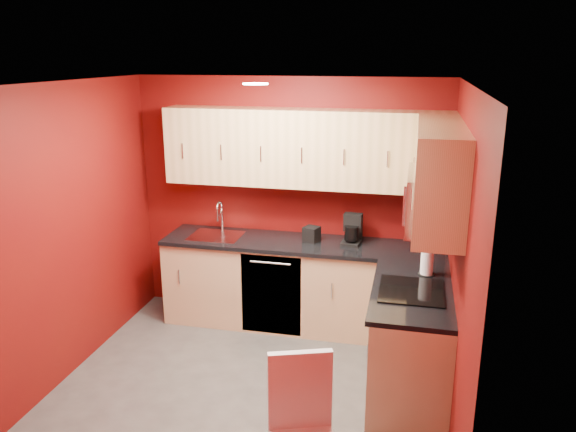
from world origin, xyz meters
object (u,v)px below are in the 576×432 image
at_px(napkin_holder, 312,234).
at_px(sink, 217,232).
at_px(coffee_maker, 352,230).
at_px(microwave, 433,200).
at_px(paper_towel, 427,261).

bearing_deg(napkin_holder, sink, -178.63).
height_order(sink, coffee_maker, sink).
bearing_deg(microwave, sink, 154.40).
height_order(coffee_maker, napkin_holder, coffee_maker).
height_order(microwave, sink, microwave).
xyz_separation_m(coffee_maker, paper_towel, (0.71, -0.66, -0.02)).
bearing_deg(coffee_maker, napkin_holder, -172.01).
height_order(microwave, paper_towel, microwave).
xyz_separation_m(sink, coffee_maker, (1.38, 0.04, 0.11)).
bearing_deg(napkin_holder, microwave, -42.88).
bearing_deg(coffee_maker, sink, -172.45).
relative_size(coffee_maker, napkin_holder, 1.94).
distance_m(microwave, sink, 2.43).
bearing_deg(paper_towel, coffee_maker, 137.38).
distance_m(microwave, napkin_holder, 1.65).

